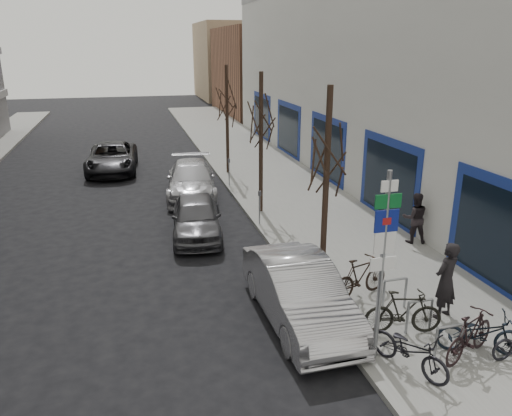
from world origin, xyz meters
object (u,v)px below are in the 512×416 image
parked_car_back (191,180)px  parked_car_front (299,292)px  bike_mid_inner (403,312)px  bike_far_inner (360,277)px  parked_car_mid (196,217)px  pedestrian_near (446,281)px  highway_sign_pole (383,256)px  lane_car (112,158)px  meter_mid (260,204)px  bike_near_left (410,346)px  meter_front (314,266)px  bike_mid_curb (481,330)px  bike_near_right (470,335)px  bike_rack (420,312)px  meter_back (229,169)px  tree_far (227,94)px  tree_near (328,141)px  pedestrian_far (415,218)px  tree_mid (261,110)px

parked_car_back → parked_car_front: bearing=-77.0°
bike_mid_inner → bike_far_inner: (-0.18, 1.84, 0.02)m
parked_car_mid → pedestrian_near: 8.74m
highway_sign_pole → lane_car: size_ratio=0.78×
meter_mid → lane_car: bearing=117.4°
bike_near_left → bike_mid_inner: (0.59, 1.27, -0.01)m
meter_mid → parked_car_front: parked_car_front is taller
bike_near_left → bike_far_inner: bike_far_inner is taller
meter_front → bike_mid_curb: bearing=-54.3°
bike_near_right → parked_car_back: (-4.00, 13.68, 0.07)m
parked_car_mid → parked_car_back: size_ratio=0.80×
meter_front → bike_mid_curb: size_ratio=0.71×
bike_near_right → bike_mid_inner: size_ratio=0.99×
meter_front → parked_car_front: bearing=-127.0°
bike_rack → bike_mid_inner: size_ratio=1.27×
bike_near_left → pedestrian_near: (1.90, 1.67, 0.41)m
meter_front → bike_near_left: 3.67m
bike_mid_inner → parked_car_front: parked_car_front is taller
meter_back → pedestrian_near: size_ratio=0.66×
tree_far → bike_near_left: tree_far is taller
bike_rack → tree_near: bearing=112.5°
lane_car → pedestrian_near: (7.92, -17.71, 0.36)m
pedestrian_near → parked_car_front: bearing=-37.9°
bike_near_right → parked_car_back: parked_car_back is taller
highway_sign_pole → bike_near_right: highway_sign_pole is taller
bike_mid_inner → pedestrian_near: bearing=-59.0°
highway_sign_pole → bike_far_inner: 3.19m
bike_near_right → bike_mid_curb: size_ratio=0.99×
bike_near_right → pedestrian_far: size_ratio=1.02×
bike_rack → bike_far_inner: bearing=105.8°
tree_near → parked_car_front: tree_near is taller
bike_mid_inner → pedestrian_near: pedestrian_near is taller
meter_back → bike_far_inner: 11.54m
pedestrian_near → lane_car: bearing=-88.2°
bike_rack → bike_mid_inner: bike_mid_inner is taller
bike_near_left → bike_mid_inner: 1.40m
bike_mid_curb → lane_car: size_ratio=0.33×
highway_sign_pole → meter_mid: bearing=91.7°
parked_car_front → lane_car: (-4.58, 16.77, -0.03)m
bike_rack → parked_car_mid: size_ratio=0.55×
tree_near → meter_back: size_ratio=4.33×
parked_car_front → lane_car: bearing=103.9°
tree_mid → pedestrian_far: bearing=-47.8°
bike_mid_inner → parked_car_mid: (-3.63, 7.60, 0.01)m
bike_rack → bike_mid_inner: 0.38m
bike_mid_curb → parked_car_front: size_ratio=0.38×
meter_front → parked_car_front: (-0.75, -1.00, -0.14)m
pedestrian_far → bike_mid_curb: bearing=87.3°
tree_near → meter_mid: (-0.45, 5.00, -3.19)m
meter_back → parked_car_back: (-1.87, -0.84, -0.17)m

